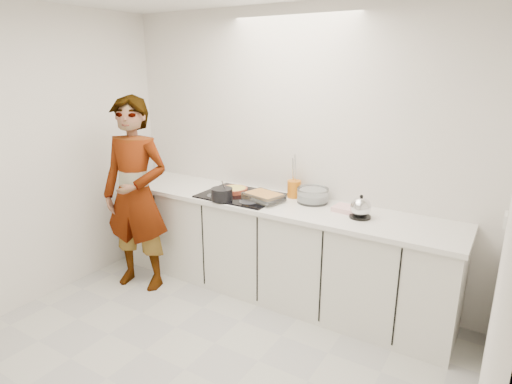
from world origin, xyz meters
The scene contains 15 objects.
floor centered at (0.00, 0.00, 0.00)m, with size 3.60×3.20×0.00m, color beige.
wall_back centered at (0.00, 1.60, 1.30)m, with size 3.60×0.00×2.60m, color white.
wall_left centered at (-1.80, 0.00, 1.30)m, with size 0.00×3.20×2.60m, color white.
wall_right centered at (1.80, 0.02, 1.30)m, with size 0.02×3.20×2.60m.
base_cabinets centered at (0.00, 1.28, 0.43)m, with size 3.20×0.58×0.87m, color silver.
countertop centered at (0.00, 1.28, 0.89)m, with size 3.24×0.64×0.04m, color white.
hob centered at (-0.35, 1.26, 0.92)m, with size 0.72×0.54×0.01m, color black.
tart_dish centered at (-0.45, 1.30, 0.95)m, with size 0.32×0.32×0.04m.
saucepan centered at (-0.40, 1.04, 0.98)m, with size 0.26×0.26×0.18m.
baking_dish centered at (-0.08, 1.23, 0.96)m, with size 0.38×0.31×0.06m.
mixing_bowl centered at (0.30, 1.44, 0.97)m, with size 0.36×0.36×0.13m.
tea_towel centered at (0.66, 1.37, 0.93)m, with size 0.24×0.17×0.04m, color white.
kettle centered at (0.79, 1.27, 0.99)m, with size 0.19×0.19×0.19m.
utensil_crock centered at (0.09, 1.49, 0.99)m, with size 0.13×0.13×0.16m, color orange.
cook centered at (-1.19, 0.75, 0.92)m, with size 0.67×0.44×1.83m, color silver.
Camera 1 is at (1.78, -1.91, 2.09)m, focal length 30.00 mm.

